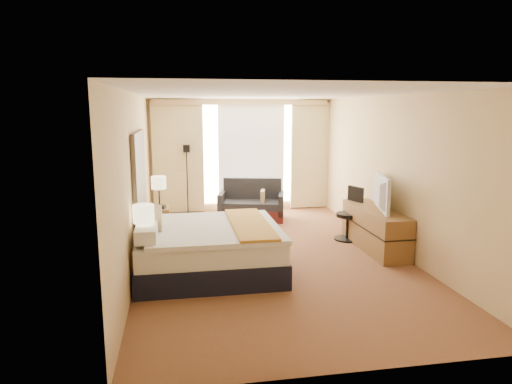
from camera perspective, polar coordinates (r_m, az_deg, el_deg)
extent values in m
cube|color=#581B19|center=(7.63, 1.77, -7.77)|extent=(4.20, 7.00, 0.02)
cube|color=silver|center=(7.25, 1.89, 12.15)|extent=(4.20, 7.00, 0.02)
cube|color=#DCB586|center=(10.75, -1.96, 4.64)|extent=(4.20, 0.02, 2.60)
cube|color=#DCB586|center=(4.03, 11.98, -5.34)|extent=(4.20, 0.02, 2.60)
cube|color=#DCB586|center=(7.20, -14.76, 1.45)|extent=(0.02, 7.00, 2.60)
cube|color=#DCB586|center=(8.02, 16.70, 2.23)|extent=(0.02, 7.00, 2.60)
cube|color=black|center=(7.40, -14.32, 1.54)|extent=(0.06, 1.85, 1.50)
cube|color=brown|center=(6.41, -13.04, -9.02)|extent=(0.45, 0.52, 0.55)
cube|color=brown|center=(8.81, -12.20, -3.65)|extent=(0.45, 0.52, 0.55)
cube|color=brown|center=(8.08, 14.63, -4.47)|extent=(0.50, 1.80, 0.70)
cube|color=white|center=(10.76, -0.62, 4.75)|extent=(2.30, 0.02, 2.30)
cube|color=beige|center=(10.53, -9.73, 4.21)|extent=(1.15, 0.09, 2.50)
cube|color=beige|center=(10.99, 6.71, 4.54)|extent=(0.90, 0.09, 2.50)
cube|color=white|center=(10.72, -0.58, 4.47)|extent=(1.55, 0.04, 2.50)
cube|color=#DCB586|center=(10.54, -1.88, 11.16)|extent=(4.00, 0.16, 0.12)
cube|color=black|center=(6.83, -5.86, -8.53)|extent=(2.04, 1.85, 0.34)
cube|color=white|center=(6.73, -5.91, -5.98)|extent=(2.00, 1.80, 0.29)
cube|color=white|center=(6.69, -5.27, -4.55)|extent=(1.87, 1.87, 0.07)
cube|color=gold|center=(6.74, -0.81, -3.97)|extent=(0.54, 1.87, 0.04)
cube|color=white|center=(6.22, -13.50, -4.79)|extent=(0.27, 0.76, 0.18)
cube|color=white|center=(7.09, -13.07, -2.91)|extent=(0.27, 0.76, 0.18)
cube|color=beige|center=(6.64, -12.10, -3.43)|extent=(0.10, 0.41, 0.35)
cube|color=#521917|center=(9.93, -0.58, -2.72)|extent=(1.53, 1.06, 0.25)
cube|color=#29292D|center=(9.84, -0.60, -1.63)|extent=(1.39, 0.89, 0.16)
cube|color=#29292D|center=(10.13, -0.44, 0.25)|extent=(1.28, 0.45, 0.54)
cube|color=#29292D|center=(9.95, -4.28, -1.35)|extent=(0.28, 0.74, 0.45)
cube|color=#29292D|center=(9.85, 3.16, -1.46)|extent=(0.28, 0.74, 0.45)
cube|color=beige|center=(9.79, 0.84, -0.69)|extent=(0.16, 0.36, 0.32)
cube|color=black|center=(10.55, -8.48, -2.69)|extent=(0.20, 0.20, 0.02)
cylinder|color=black|center=(10.41, -8.58, 1.16)|extent=(0.03, 0.03, 1.41)
cube|color=black|center=(10.32, -8.70, 5.40)|extent=(0.15, 0.15, 0.16)
cylinder|color=black|center=(8.61, 11.29, -5.75)|extent=(0.47, 0.47, 0.03)
cylinder|color=black|center=(8.55, 11.35, -4.26)|extent=(0.06, 0.06, 0.43)
cylinder|color=black|center=(8.49, 11.40, -2.83)|extent=(0.42, 0.42, 0.07)
cube|color=black|center=(8.55, 12.32, -0.90)|extent=(0.18, 0.37, 0.47)
cube|color=black|center=(6.29, -13.71, -6.61)|extent=(0.10, 0.10, 0.04)
cylinder|color=black|center=(6.24, -13.78, -4.91)|extent=(0.03, 0.03, 0.35)
cylinder|color=beige|center=(6.18, -13.89, -2.64)|extent=(0.28, 0.28, 0.24)
cube|color=black|center=(8.81, -11.96, -1.68)|extent=(0.10, 0.10, 0.04)
cylinder|color=black|center=(8.77, -12.01, -0.45)|extent=(0.03, 0.03, 0.34)
cylinder|color=beige|center=(8.73, -12.07, 1.16)|extent=(0.27, 0.27, 0.24)
cube|color=#7CAAC0|center=(6.26, -12.63, -6.36)|extent=(0.14, 0.14, 0.10)
cube|color=black|center=(8.64, -11.80, -1.83)|extent=(0.19, 0.17, 0.06)
imported|color=black|center=(7.85, 14.76, -0.09)|extent=(0.38, 1.03, 0.59)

